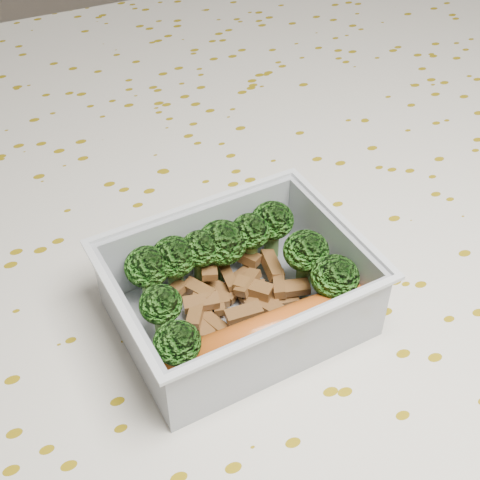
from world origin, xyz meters
name	(u,v)px	position (x,y,z in m)	size (l,w,h in m)	color
dining_table	(231,345)	(0.00, 0.00, 0.67)	(1.40, 0.90, 0.75)	brown
tablecloth	(230,303)	(0.00, 0.00, 0.72)	(1.46, 0.96, 0.19)	silver
lunch_container	(238,298)	(-0.01, -0.05, 0.78)	(0.17, 0.14, 0.06)	#B5BAC3
broccoli_florets	(230,263)	(-0.01, -0.03, 0.79)	(0.14, 0.10, 0.05)	#608C3F
meat_pile	(237,294)	(-0.01, -0.04, 0.77)	(0.10, 0.07, 0.02)	brown
sausage	(270,330)	(-0.01, -0.08, 0.78)	(0.14, 0.03, 0.02)	#B54F16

